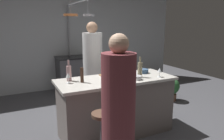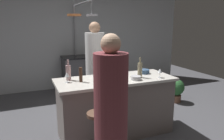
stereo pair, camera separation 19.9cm
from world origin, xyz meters
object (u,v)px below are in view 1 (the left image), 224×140
bar_stool_left (102,136)px  guest_left (118,120)px  wine_bottle_white (140,69)px  mixing_bowl_blue (143,71)px  chef (93,71)px  wine_bottle_amber (111,74)px  cutting_board (111,75)px  mixing_bowl_steel (137,78)px  wine_glass_near_right_guest (160,70)px  pepper_mill (82,75)px  potted_plant (171,88)px  stove_range (73,74)px  wine_glass_by_chef (68,76)px  wine_bottle_rose (69,73)px

bar_stool_left → guest_left: guest_left is taller
wine_bottle_white → mixing_bowl_blue: (0.20, 0.21, -0.09)m
chef → wine_bottle_amber: (-0.13, -1.07, 0.20)m
cutting_board → mixing_bowl_steel: mixing_bowl_steel is taller
wine_bottle_white → wine_glass_near_right_guest: (0.28, -0.13, -0.02)m
pepper_mill → mixing_bowl_blue: (1.10, 0.11, -0.07)m
guest_left → potted_plant: 2.90m
wine_bottle_white → mixing_bowl_steel: (-0.12, -0.10, -0.09)m
chef → pepper_mill: (-0.53, -0.96, 0.19)m
guest_left → mixing_bowl_steel: size_ratio=10.70×
stove_range → mixing_bowl_steel: (0.24, -2.64, 0.48)m
potted_plant → mixing_bowl_blue: bearing=-152.6°
wine_bottle_white → wine_glass_by_chef: wine_bottle_white is taller
potted_plant → wine_bottle_rose: size_ratio=1.71×
wine_bottle_amber → wine_bottle_rose: size_ratio=0.95×
guest_left → wine_bottle_white: size_ratio=5.18×
stove_range → mixing_bowl_steel: 2.69m
stove_range → bar_stool_left: stove_range is taller
mixing_bowl_blue → mixing_bowl_steel: mixing_bowl_blue is taller
wine_bottle_white → wine_glass_by_chef: (-1.09, 0.15, -0.02)m
guest_left → mixing_bowl_blue: size_ratio=9.30×
bar_stool_left → wine_bottle_white: bearing=31.4°
stove_range → bar_stool_left: size_ratio=1.31×
bar_stool_left → chef: bearing=72.7°
wine_bottle_amber → wine_bottle_rose: wine_bottle_rose is taller
wine_bottle_amber → mixing_bowl_blue: wine_bottle_amber is taller
chef → potted_plant: chef is taller
potted_plant → mixing_bowl_steel: (-1.54, -0.94, 0.63)m
chef → potted_plant: 1.88m
chef → potted_plant: bearing=-7.0°
stove_range → potted_plant: bearing=-43.6°
mixing_bowl_blue → pepper_mill: bearing=-174.4°
chef → guest_left: chef is taller
bar_stool_left → cutting_board: size_ratio=2.12×
chef → mixing_bowl_steel: size_ratio=11.51×
guest_left → potted_plant: size_ratio=3.12×
cutting_board → pepper_mill: 0.57m
potted_plant → pepper_mill: bearing=-162.3°
cutting_board → wine_glass_near_right_guest: bearing=-32.0°
bar_stool_left → stove_range: bearing=80.7°
potted_plant → wine_bottle_white: wine_bottle_white is taller
stove_range → wine_glass_near_right_guest: size_ratio=6.10×
chef → mixing_bowl_blue: bearing=-55.9°
cutting_board → stove_range: bearing=89.8°
wine_bottle_white → wine_bottle_rose: bearing=165.7°
wine_glass_by_chef → pepper_mill: bearing=-13.5°
wine_bottle_amber → mixing_bowl_steel: 0.40m
stove_range → bar_stool_left: bearing=-99.3°
chef → wine_bottle_white: 1.15m
wine_bottle_rose → mixing_bowl_steel: (0.92, -0.36, -0.09)m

